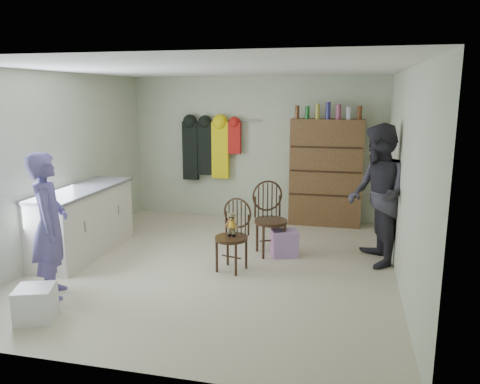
% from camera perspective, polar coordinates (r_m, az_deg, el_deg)
% --- Properties ---
extents(ground_plane, '(5.00, 5.00, 0.00)m').
position_cam_1_polar(ground_plane, '(6.25, -2.68, -8.82)').
color(ground_plane, beige).
rests_on(ground_plane, ground).
extents(room_walls, '(5.00, 5.00, 5.00)m').
position_cam_1_polar(room_walls, '(6.39, -1.51, 6.23)').
color(room_walls, beige).
rests_on(room_walls, ground).
extents(counter, '(0.64, 1.86, 0.94)m').
position_cam_1_polar(counter, '(6.88, -18.58, -3.37)').
color(counter, silver).
rests_on(counter, ground).
extents(plastic_tub, '(0.45, 0.44, 0.34)m').
position_cam_1_polar(plastic_tub, '(5.18, -23.66, -12.35)').
color(plastic_tub, white).
rests_on(plastic_tub, ground).
extents(chair_front, '(0.50, 0.50, 0.92)m').
position_cam_1_polar(chair_front, '(5.92, -0.83, -4.77)').
color(chair_front, '#342012').
rests_on(chair_front, ground).
extents(chair_far, '(0.61, 0.61, 1.02)m').
position_cam_1_polar(chair_far, '(6.53, 3.64, -2.85)').
color(chair_far, '#342012').
rests_on(chair_far, ground).
extents(striped_bag, '(0.42, 0.38, 0.37)m').
position_cam_1_polar(striped_bag, '(6.53, 5.45, -6.22)').
color(striped_bag, pink).
rests_on(striped_bag, ground).
extents(person_left, '(0.61, 0.70, 1.61)m').
position_cam_1_polar(person_left, '(5.50, -22.22, -3.80)').
color(person_left, '#5F559C').
rests_on(person_left, ground).
extents(person_right, '(0.86, 1.02, 1.85)m').
position_cam_1_polar(person_right, '(6.28, 16.42, -0.40)').
color(person_right, '#2D2B33').
rests_on(person_right, ground).
extents(dresser, '(1.20, 0.39, 2.08)m').
position_cam_1_polar(dresser, '(8.03, 10.43, 2.42)').
color(dresser, brown).
rests_on(dresser, ground).
extents(coat_rack, '(1.42, 0.12, 1.09)m').
position_cam_1_polar(coat_rack, '(8.42, -3.78, 5.34)').
color(coat_rack, '#99999E').
rests_on(coat_rack, ground).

